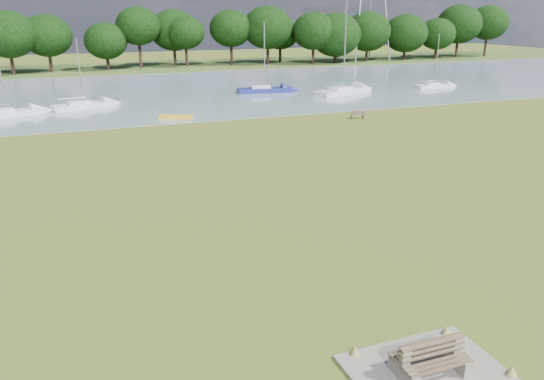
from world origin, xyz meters
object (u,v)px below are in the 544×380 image
object	(u,v)px
sailboat_4	(264,88)
kayak	(176,117)
sailboat_5	(83,104)
sailboat_0	(434,85)
sailboat_2	(343,90)
riverbank_bench	(358,115)
sailboat_3	(5,112)
bench_pair	(430,359)

from	to	relation	value
sailboat_4	kayak	bearing A→B (deg)	-128.16
kayak	sailboat_5	xyz separation A→B (m)	(-7.72, 8.78, 0.29)
sailboat_0	sailboat_2	xyz separation A→B (m)	(-13.48, -0.52, 0.13)
riverbank_bench	sailboat_3	world-z (taller)	sailboat_3
bench_pair	sailboat_3	size ratio (longest dim) A/B	0.23
bench_pair	sailboat_4	world-z (taller)	sailboat_4
riverbank_bench	sailboat_2	size ratio (longest dim) A/B	0.12
bench_pair	kayak	bearing A→B (deg)	89.66
riverbank_bench	bench_pair	bearing A→B (deg)	-103.62
riverbank_bench	sailboat_0	xyz separation A→B (m)	(19.40, 14.46, 0.04)
riverbank_bench	sailboat_3	bearing A→B (deg)	170.39
sailboat_2	sailboat_3	world-z (taller)	sailboat_2
bench_pair	sailboat_5	xyz separation A→B (m)	(-7.06, 47.12, -0.03)
bench_pair	riverbank_bench	bearing A→B (deg)	64.04
sailboat_2	kayak	bearing A→B (deg)	-179.65
kayak	sailboat_0	xyz separation A→B (m)	(34.95, 8.49, 0.23)
riverbank_bench	sailboat_5	xyz separation A→B (m)	(-23.27, 14.75, 0.10)
sailboat_2	sailboat_5	distance (m)	29.20
bench_pair	sailboat_4	xyz separation A→B (m)	(13.82, 50.76, 0.02)
sailboat_4	sailboat_5	xyz separation A→B (m)	(-20.88, -3.64, -0.05)
sailboat_0	sailboat_4	bearing A→B (deg)	168.37
bench_pair	sailboat_0	xyz separation A→B (m)	(35.61, 46.83, -0.09)
riverbank_bench	sailboat_2	xyz separation A→B (m)	(5.92, 13.94, 0.17)
sailboat_5	sailboat_0	bearing A→B (deg)	-18.47
sailboat_4	sailboat_2	bearing A→B (deg)	-19.68
sailboat_0	sailboat_2	world-z (taller)	sailboat_2
sailboat_0	sailboat_5	xyz separation A→B (m)	(-42.67, 0.29, 0.06)
kayak	sailboat_2	distance (m)	22.90
kayak	sailboat_2	bearing A→B (deg)	43.96
sailboat_4	sailboat_5	bearing A→B (deg)	-161.62
riverbank_bench	sailboat_5	size ratio (longest dim) A/B	0.19
sailboat_3	sailboat_5	bearing A→B (deg)	-0.29
sailboat_0	sailboat_3	distance (m)	49.62
kayak	sailboat_0	size ratio (longest dim) A/B	0.46
riverbank_bench	sailboat_5	distance (m)	27.55
sailboat_0	kayak	bearing A→B (deg)	-167.76
sailboat_2	sailboat_3	distance (m)	36.12
sailboat_0	sailboat_4	world-z (taller)	sailboat_4
kayak	sailboat_5	world-z (taller)	sailboat_5
bench_pair	sailboat_4	distance (m)	52.60
bench_pair	riverbank_bench	size ratio (longest dim) A/B	1.49
kayak	sailboat_4	bearing A→B (deg)	66.93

